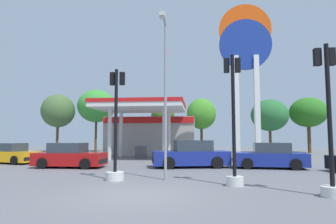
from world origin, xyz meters
TOP-DOWN VIEW (x-y plane):
  - ground_plane at (0.00, 0.00)m, footprint 90.00×90.00m
  - gas_station at (-2.78, 20.67)m, footprint 9.06×12.28m
  - station_pole_sign at (6.02, 14.40)m, footprint 4.24×0.56m
  - car_0 at (-5.71, 7.80)m, footprint 4.20×1.94m
  - car_1 at (1.62, 8.72)m, footprint 4.92×2.86m
  - car_3 at (-11.09, 10.13)m, footprint 4.25×2.58m
  - car_4 at (6.32, 8.64)m, footprint 4.40×2.27m
  - traffic_signal_1 at (3.44, 2.08)m, footprint 0.66×0.69m
  - traffic_signal_2 at (-1.49, 2.96)m, footprint 0.77×0.77m
  - traffic_signal_3 at (6.20, 0.26)m, footprint 0.71×0.71m
  - tree_0 at (-15.25, 25.27)m, footprint 4.10×4.10m
  - tree_1 at (-10.61, 26.07)m, footprint 4.70×4.70m
  - tree_2 at (-2.39, 28.08)m, footprint 3.04×3.04m
  - tree_3 at (2.56, 26.20)m, footprint 3.54×3.54m
  - tree_4 at (10.42, 25.28)m, footprint 4.25×4.25m
  - tree_5 at (15.15, 26.45)m, footprint 4.26×4.26m
  - corner_streetlamp at (0.64, 3.13)m, footprint 0.24×1.48m

SIDE VIEW (x-z plane):
  - ground_plane at x=0.00m, z-range 0.00..0.00m
  - car_3 at x=-11.09m, z-range -0.07..1.35m
  - car_0 at x=-5.71m, z-range -0.07..1.43m
  - car_4 at x=6.32m, z-range -0.07..1.45m
  - car_1 at x=1.62m, z-range -0.08..1.58m
  - traffic_signal_2 at x=-1.49m, z-range -0.89..3.93m
  - traffic_signal_3 at x=6.20m, z-range -0.67..4.18m
  - traffic_signal_1 at x=3.44m, z-range -0.66..4.44m
  - gas_station at x=-2.78m, z-range -0.13..4.72m
  - corner_streetlamp at x=0.64m, z-range 0.70..7.72m
  - tree_4 at x=10.42m, z-range 1.26..7.47m
  - tree_2 at x=-2.39m, z-range 1.68..7.61m
  - tree_3 at x=2.56m, z-range 1.38..7.94m
  - tree_5 at x=15.15m, z-range 1.48..8.02m
  - tree_0 at x=-15.25m, z-range 1.51..8.69m
  - tree_1 at x=-10.61m, z-range 1.83..9.64m
  - station_pole_sign at x=6.02m, z-range 1.80..14.61m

